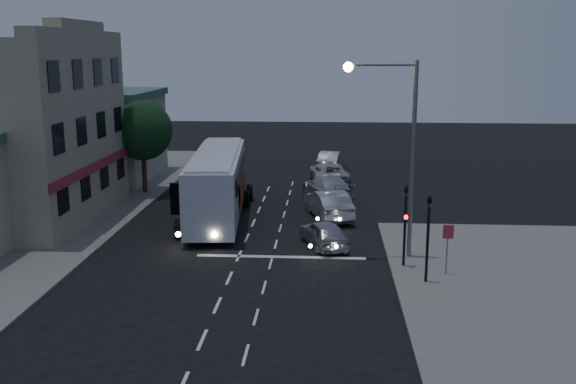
# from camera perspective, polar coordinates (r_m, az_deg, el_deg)

# --- Properties ---
(ground) EXTENTS (120.00, 120.00, 0.00)m
(ground) POSITION_cam_1_polar(r_m,az_deg,el_deg) (28.76, -4.94, -6.95)
(ground) COLOR black
(sidewalk_near) EXTENTS (12.00, 24.00, 0.12)m
(sidewalk_near) POSITION_cam_1_polar(r_m,az_deg,el_deg) (26.24, 23.39, -9.79)
(sidewalk_near) COLOR slate
(sidewalk_near) RESTS_ON ground
(sidewalk_far) EXTENTS (12.00, 50.00, 0.12)m
(sidewalk_far) POSITION_cam_1_polar(r_m,az_deg,el_deg) (39.94, -21.97, -2.16)
(sidewalk_far) COLOR slate
(sidewalk_far) RESTS_ON ground
(road_markings) EXTENTS (8.00, 30.55, 0.01)m
(road_markings) POSITION_cam_1_polar(r_m,az_deg,el_deg) (31.72, -1.76, -5.02)
(road_markings) COLOR silver
(road_markings) RESTS_ON ground
(tour_bus) EXTENTS (3.72, 12.78, 3.86)m
(tour_bus) POSITION_cam_1_polar(r_m,az_deg,el_deg) (37.23, -6.28, 0.87)
(tour_bus) COLOR silver
(tour_bus) RESTS_ON ground
(car_suv) EXTENTS (2.81, 4.23, 1.34)m
(car_suv) POSITION_cam_1_polar(r_m,az_deg,el_deg) (31.87, 3.18, -3.70)
(car_suv) COLOR #A9AAB7
(car_suv) RESTS_ON ground
(car_sedan_a) EXTENTS (3.02, 5.30, 1.65)m
(car_sedan_a) POSITION_cam_1_polar(r_m,az_deg,el_deg) (37.18, 3.63, -1.08)
(car_sedan_a) COLOR #B7B8BB
(car_sedan_a) RESTS_ON ground
(car_sedan_b) EXTENTS (3.75, 5.99, 1.62)m
(car_sedan_b) POSITION_cam_1_polar(r_m,az_deg,el_deg) (41.67, 3.54, 0.38)
(car_sedan_b) COLOR #BBBAC2
(car_sedan_b) RESTS_ON ground
(car_sedan_c) EXTENTS (3.17, 5.74, 1.52)m
(car_sedan_c) POSITION_cam_1_polar(r_m,az_deg,el_deg) (46.98, 3.66, 1.71)
(car_sedan_c) COLOR silver
(car_sedan_c) RESTS_ON ground
(car_extra) EXTENTS (2.24, 4.83, 1.53)m
(car_extra) POSITION_cam_1_polar(r_m,az_deg,el_deg) (52.39, 3.79, 2.84)
(car_extra) COLOR #A3A5AF
(car_extra) RESTS_ON ground
(traffic_signal_main) EXTENTS (0.25, 0.35, 4.10)m
(traffic_signal_main) POSITION_cam_1_polar(r_m,az_deg,el_deg) (28.70, 10.40, -2.10)
(traffic_signal_main) COLOR black
(traffic_signal_main) RESTS_ON sidewalk_near
(traffic_signal_side) EXTENTS (0.18, 0.15, 4.10)m
(traffic_signal_side) POSITION_cam_1_polar(r_m,az_deg,el_deg) (26.90, 12.36, -3.17)
(traffic_signal_side) COLOR black
(traffic_signal_side) RESTS_ON sidewalk_near
(regulatory_sign) EXTENTS (0.45, 0.12, 2.20)m
(regulatory_sign) POSITION_cam_1_polar(r_m,az_deg,el_deg) (28.21, 14.01, -4.26)
(regulatory_sign) COLOR slate
(regulatory_sign) RESTS_ON sidewalk_near
(streetlight) EXTENTS (3.32, 0.44, 9.00)m
(streetlight) POSITION_cam_1_polar(r_m,az_deg,el_deg) (29.43, 9.83, 4.86)
(streetlight) COLOR slate
(streetlight) RESTS_ON sidewalk_near
(main_building) EXTENTS (10.12, 12.00, 11.00)m
(main_building) POSITION_cam_1_polar(r_m,az_deg,el_deg) (39.47, -23.83, 5.06)
(main_building) COLOR tan
(main_building) RESTS_ON sidewalk_far
(low_building_north) EXTENTS (9.40, 9.40, 6.50)m
(low_building_north) POSITION_cam_1_polar(r_m,az_deg,el_deg) (50.39, -17.00, 4.95)
(low_building_north) COLOR #9F9992
(low_building_north) RESTS_ON sidewalk_far
(street_tree) EXTENTS (4.00, 4.00, 6.20)m
(street_tree) POSITION_cam_1_polar(r_m,az_deg,el_deg) (43.90, -12.84, 5.60)
(street_tree) COLOR black
(street_tree) RESTS_ON sidewalk_far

